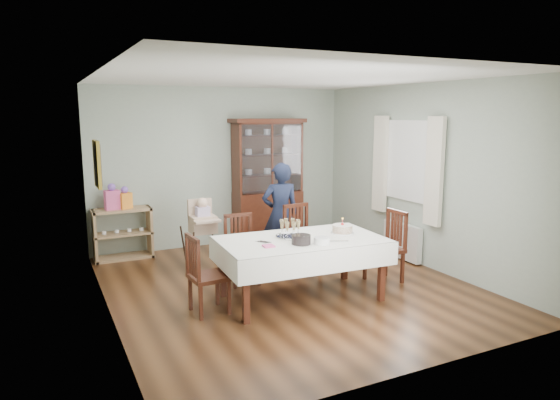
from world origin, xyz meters
TOP-DOWN VIEW (x-y plane):
  - floor at (0.00, 0.00)m, footprint 5.00×5.00m
  - room_shell at (0.00, 0.53)m, footprint 5.00×5.00m
  - dining_table at (-0.06, -0.49)m, footprint 2.06×1.26m
  - china_cabinet at (0.75, 2.26)m, footprint 1.30×0.48m
  - sideboard at (-1.75, 2.28)m, footprint 0.90×0.38m
  - picture_frame at (-2.22, 0.80)m, footprint 0.04×0.48m
  - window at (2.22, 0.30)m, footprint 0.04×1.02m
  - curtain_left at (2.16, -0.32)m, footprint 0.07×0.30m
  - curtain_right at (2.16, 0.92)m, footprint 0.07×0.30m
  - radiator at (2.16, 0.30)m, footprint 0.10×0.80m
  - chair_far_left at (-0.49, 0.39)m, footprint 0.44×0.44m
  - chair_far_right at (0.44, 0.41)m, footprint 0.48×0.48m
  - chair_end_left at (-1.23, -0.40)m, footprint 0.44×0.44m
  - chair_end_right at (1.27, -0.41)m, footprint 0.44×0.44m
  - woman at (0.33, 0.90)m, footprint 0.62×0.47m
  - high_chair at (-0.79, 1.15)m, footprint 0.48×0.48m
  - champagne_tray at (-0.15, -0.36)m, footprint 0.36×0.36m
  - birthday_cake at (0.53, -0.47)m, footprint 0.29×0.29m
  - plate_stack_dark at (-0.18, -0.70)m, footprint 0.29×0.29m
  - plate_stack_white at (0.03, -0.81)m, footprint 0.19×0.19m
  - napkin_stack at (-0.57, -0.64)m, footprint 0.13×0.13m
  - cutlery at (-0.58, -0.44)m, footprint 0.17×0.19m
  - cake_knife at (0.24, -0.79)m, footprint 0.30×0.14m
  - gift_bag_pink at (-1.88, 2.26)m, footprint 0.24×0.17m
  - gift_bag_orange at (-1.69, 2.26)m, footprint 0.23×0.20m

SIDE VIEW (x-z plane):
  - floor at x=0.00m, z-range 0.00..0.00m
  - chair_far_left at x=-0.49m, z-range -0.19..0.73m
  - chair_end_left at x=-1.23m, z-range -0.19..0.73m
  - chair_end_right at x=1.27m, z-range -0.20..0.77m
  - chair_far_right at x=0.44m, z-range -0.20..0.78m
  - radiator at x=2.16m, z-range 0.02..0.57m
  - dining_table at x=-0.06m, z-range 0.00..0.76m
  - sideboard at x=-1.75m, z-range 0.00..0.80m
  - high_chair at x=-0.79m, z-range -0.12..0.96m
  - cutlery at x=-0.58m, z-range 0.76..0.77m
  - cake_knife at x=0.24m, z-range 0.76..0.77m
  - napkin_stack at x=-0.57m, z-range 0.76..0.78m
  - woman at x=0.33m, z-range 0.00..1.55m
  - plate_stack_white at x=0.03m, z-range 0.76..0.84m
  - plate_stack_dark at x=-0.18m, z-range 0.76..0.87m
  - birthday_cake at x=0.53m, z-range 0.71..0.92m
  - champagne_tray at x=-0.15m, z-range 0.72..0.94m
  - gift_bag_orange at x=-1.69m, z-range 0.78..1.13m
  - gift_bag_pink at x=-1.88m, z-range 0.78..1.18m
  - china_cabinet at x=0.75m, z-range 0.04..2.21m
  - curtain_left at x=2.16m, z-range 0.67..2.23m
  - curtain_right at x=2.16m, z-range 0.67..2.23m
  - window at x=2.22m, z-range 0.94..2.16m
  - picture_frame at x=-2.22m, z-range 1.36..1.94m
  - room_shell at x=0.00m, z-range -0.80..4.20m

